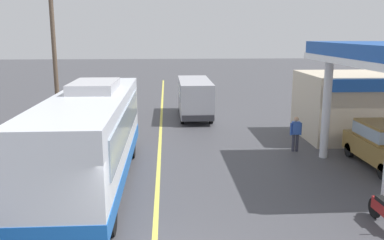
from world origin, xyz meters
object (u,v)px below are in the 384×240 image
(car_at_pump, at_px, (383,143))
(pedestrian_by_shop, at_px, (296,132))
(coach_bus_main, at_px, (92,139))
(minibus_opposing_lane, at_px, (195,95))

(car_at_pump, relative_size, pedestrian_by_shop, 2.53)
(pedestrian_by_shop, bearing_deg, coach_bus_main, -156.18)
(coach_bus_main, distance_m, minibus_opposing_lane, 13.00)
(car_at_pump, bearing_deg, minibus_opposing_lane, 123.29)
(minibus_opposing_lane, relative_size, pedestrian_by_shop, 3.69)
(car_at_pump, bearing_deg, pedestrian_by_shop, 140.05)
(minibus_opposing_lane, height_order, pedestrian_by_shop, minibus_opposing_lane)
(car_at_pump, height_order, minibus_opposing_lane, minibus_opposing_lane)
(minibus_opposing_lane, bearing_deg, car_at_pump, -56.71)
(coach_bus_main, xyz_separation_m, pedestrian_by_shop, (8.69, 3.84, -0.79))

